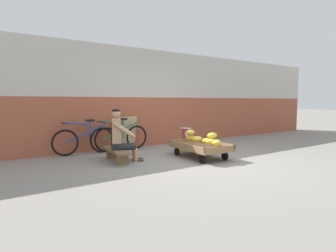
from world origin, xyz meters
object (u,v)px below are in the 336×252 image
Objects in this scene: plastic_crate at (186,144)px; sign_board at (124,133)px; bicycle_far_left at (120,137)px; banana_cart at (200,147)px; bicycle_near_left at (86,140)px; low_bench at (117,152)px; vendor_seated at (121,135)px; weighing_scale at (186,133)px.

plastic_crate is 0.41× the size of sign_board.
banana_cart is at bearing -60.32° from bicycle_far_left.
banana_cart is 1.07m from plastic_crate.
plastic_crate is at bearing -21.89° from bicycle_near_left.
bicycle_near_left is 1.87× the size of sign_board.
plastic_crate is at bearing -32.47° from bicycle_far_left.
low_bench is (-1.76, 0.71, -0.04)m from banana_cart.
bicycle_near_left reaches higher than banana_cart.
low_bench is 0.99× the size of vendor_seated.
vendor_seated is at bearing -114.61° from bicycle_far_left.
bicycle_near_left reaches higher than weighing_scale.
sign_board reaches higher than low_bench.
plastic_crate is 0.22× the size of bicycle_near_left.
low_bench is 2.15m from plastic_crate.
low_bench is 1.72m from sign_board.
sign_board is at bearing 136.83° from weighing_scale.
low_bench is 3.77× the size of weighing_scale.
sign_board is (0.24, 0.22, 0.09)m from bicycle_far_left.
plastic_crate is 1.76m from bicycle_far_left.
banana_cart is 0.91× the size of bicycle_near_left.
weighing_scale is (-0.00, -0.00, 0.30)m from plastic_crate.
vendor_seated is 2.08m from weighing_scale.
bicycle_near_left and bicycle_far_left have the same top height.
banana_cart is 1.33× the size of low_bench.
bicycle_near_left is (-0.32, 1.27, -0.21)m from vendor_seated.
plastic_crate is (2.05, 0.32, -0.42)m from vendor_seated.
weighing_scale is 1.76m from bicycle_far_left.
sign_board is (0.90, 1.44, 0.24)m from low_bench.
vendor_seated reaches higher than bicycle_near_left.
sign_board is at bearing 136.85° from plastic_crate.
sign_board is (-1.24, 1.16, -0.01)m from weighing_scale.
banana_cart reaches higher than plastic_crate.
banana_cart reaches higher than low_bench.
weighing_scale is (2.13, 0.28, 0.25)m from low_bench.
bicycle_far_left is 1.87× the size of sign_board.
weighing_scale reaches higher than low_bench.
vendor_seated is (0.08, -0.03, 0.37)m from low_bench.
bicycle_near_left is 0.90m from bicycle_far_left.
low_bench is at bearing 157.73° from vendor_seated.
plastic_crate is at bearing 8.74° from vendor_seated.
weighing_scale is 0.18× the size of bicycle_near_left.
banana_cart is at bearing -110.61° from weighing_scale.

